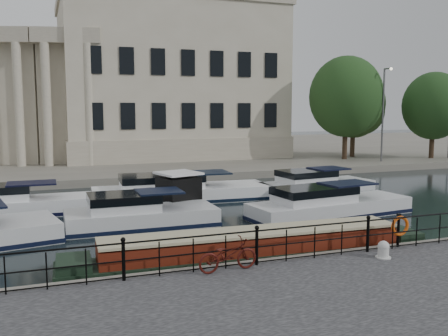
# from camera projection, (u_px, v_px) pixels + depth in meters

# --- Properties ---
(ground_plane) EXTENTS (160.00, 160.00, 0.00)m
(ground_plane) POSITION_uv_depth(u_px,v_px,m) (230.00, 261.00, 17.30)
(ground_plane) COLOR black
(ground_plane) RESTS_ON ground
(far_bank) EXTENTS (120.00, 42.00, 0.55)m
(far_bank) POSITION_uv_depth(u_px,v_px,m) (102.00, 154.00, 53.62)
(far_bank) COLOR #6B665B
(far_bank) RESTS_ON ground_plane
(railing) EXTENTS (24.14, 0.14, 1.22)m
(railing) POSITION_uv_depth(u_px,v_px,m) (257.00, 244.00, 15.06)
(railing) COLOR black
(railing) RESTS_ON near_quay
(civic_building) EXTENTS (53.55, 31.84, 16.85)m
(civic_building) POSITION_uv_depth(u_px,v_px,m) (94.00, 89.00, 48.45)
(civic_building) COLOR #ADA38C
(civic_building) RESTS_ON far_bank
(lamp_posts) EXTENTS (8.24, 1.55, 8.07)m
(lamp_posts) POSITION_uv_depth(u_px,v_px,m) (418.00, 113.00, 44.87)
(lamp_posts) COLOR #59595B
(lamp_posts) RESTS_ON far_bank
(bicycle) EXTENTS (1.87, 0.78, 0.96)m
(bicycle) POSITION_uv_depth(u_px,v_px,m) (228.00, 255.00, 14.50)
(bicycle) COLOR #3F0F0B
(bicycle) RESTS_ON near_quay
(mooring_bollard) EXTENTS (0.49, 0.49, 0.55)m
(mooring_bollard) POSITION_uv_depth(u_px,v_px,m) (383.00, 250.00, 15.80)
(mooring_bollard) COLOR #BABAB6
(mooring_bollard) RESTS_ON near_quay
(life_ring_post) EXTENTS (0.71, 0.19, 1.15)m
(life_ring_post) POSITION_uv_depth(u_px,v_px,m) (400.00, 226.00, 16.95)
(life_ring_post) COLOR black
(life_ring_post) RESTS_ON near_quay
(narrowboat) EXTENTS (12.92, 2.20, 1.48)m
(narrowboat) POSITION_uv_depth(u_px,v_px,m) (254.00, 254.00, 16.85)
(narrowboat) COLOR black
(narrowboat) RESTS_ON ground_plane
(harbour_hut) EXTENTS (3.05, 2.76, 2.16)m
(harbour_hut) POSITION_uv_depth(u_px,v_px,m) (179.00, 195.00, 24.79)
(harbour_hut) COLOR #6B665B
(harbour_hut) RESTS_ON ground_plane
(cabin_cruisers) EXTENTS (27.52, 10.63, 1.99)m
(cabin_cruisers) POSITION_uv_depth(u_px,v_px,m) (160.00, 207.00, 24.68)
(cabin_cruisers) COLOR silver
(cabin_cruisers) RESTS_ON ground_plane
(trees) EXTENTS (14.34, 9.51, 9.36)m
(trees) POSITION_uv_depth(u_px,v_px,m) (374.00, 104.00, 46.03)
(trees) COLOR black
(trees) RESTS_ON far_bank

